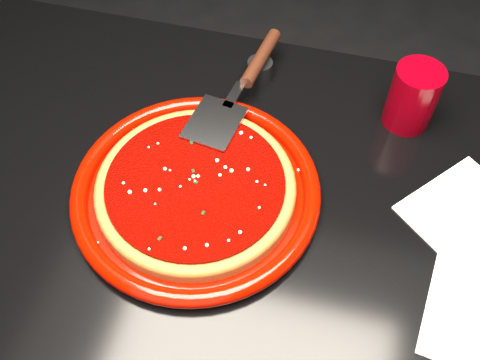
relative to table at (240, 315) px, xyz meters
The scene contains 11 objects.
table is the anchor object (origin of this frame).
plate 0.40m from the table, 160.41° to the left, with size 0.37×0.37×0.03m, color #7F0700.
pizza_crust 0.40m from the table, 160.41° to the left, with size 0.30×0.30×0.01m, color brown.
pizza_crust_rim 0.41m from the table, 160.41° to the left, with size 0.30×0.30×0.02m, color brown.
pizza_sauce 0.41m from the table, 160.41° to the left, with size 0.26×0.26×0.01m, color #6E0300.
parmesan_dusting 0.42m from the table, 160.41° to the left, with size 0.26×0.26×0.01m, color #F7EEC6, non-canonical shape.
basil_flecks 0.42m from the table, 160.41° to the left, with size 0.23×0.23×0.00m, color black, non-canonical shape.
pizza_server 0.48m from the table, 103.91° to the left, with size 0.09×0.33×0.02m, color #B7BABF, non-canonical shape.
cup 0.55m from the table, 49.72° to the left, with size 0.08×0.08×0.11m, color maroon.
napkin_b 0.51m from the table, 15.09° to the left, with size 0.16×0.17×0.00m, color white.
ramekin 0.50m from the table, 97.60° to the left, with size 0.04×0.04×0.03m, color black.
Camera 1 is at (0.10, -0.39, 1.42)m, focal length 40.00 mm.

